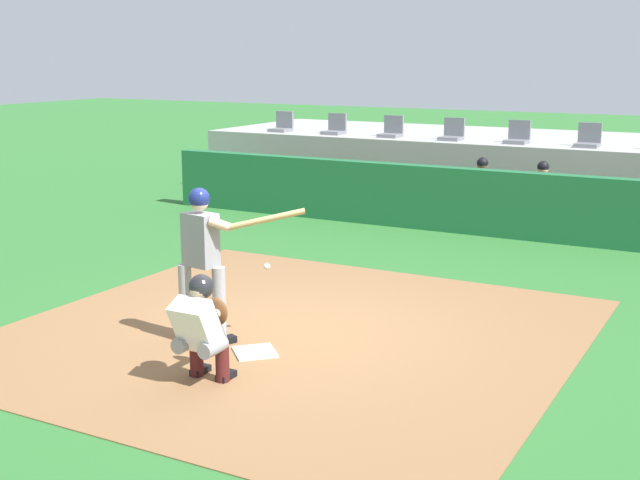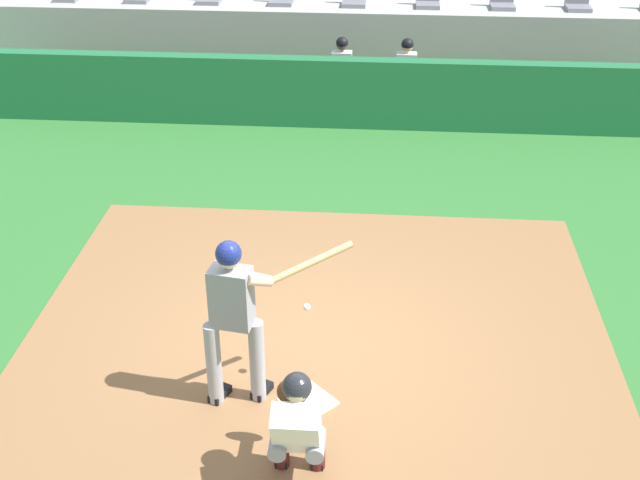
{
  "view_description": "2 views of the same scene",
  "coord_description": "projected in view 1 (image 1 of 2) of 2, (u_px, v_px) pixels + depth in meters",
  "views": [
    {
      "loc": [
        4.85,
        -8.19,
        3.24
      ],
      "look_at": [
        0.0,
        0.7,
        1.0
      ],
      "focal_mm": 47.33,
      "sensor_mm": 36.0,
      "label": 1
    },
    {
      "loc": [
        0.59,
        -6.94,
        5.4
      ],
      "look_at": [
        0.0,
        0.7,
        1.0
      ],
      "focal_mm": 45.89,
      "sensor_mm": 36.0,
      "label": 2
    }
  ],
  "objects": [
    {
      "name": "stadium_seat_4",
      "position": [
        518.0,
        137.0,
        17.69
      ],
      "size": [
        0.46,
        0.46,
        0.48
      ],
      "color": "slate",
      "rests_on": "stands_platform"
    },
    {
      "name": "home_plate",
      "position": [
        255.0,
        352.0,
        9.29
      ],
      "size": [
        0.62,
        0.62,
        0.02
      ],
      "primitive_type": "cube",
      "rotation": [
        0.0,
        0.0,
        0.79
      ],
      "color": "white",
      "rests_on": "dirt_infield"
    },
    {
      "name": "dugout_wall",
      "position": [
        471.0,
        201.0,
        15.43
      ],
      "size": [
        13.0,
        0.3,
        1.2
      ],
      "primitive_type": "cube",
      "color": "#1E6638",
      "rests_on": "ground"
    },
    {
      "name": "catcher_crouched",
      "position": [
        202.0,
        325.0,
        8.37
      ],
      "size": [
        0.48,
        1.63,
        1.13
      ],
      "color": "gray",
      "rests_on": "ground"
    },
    {
      "name": "stadium_seat_3",
      "position": [
        452.0,
        134.0,
        18.37
      ],
      "size": [
        0.46,
        0.46,
        0.48
      ],
      "color": "slate",
      "rests_on": "stands_platform"
    },
    {
      "name": "batter_at_plate",
      "position": [
        204.0,
        256.0,
        9.4
      ],
      "size": [
        1.39,
        0.65,
        1.8
      ],
      "color": "#99999E",
      "rests_on": "ground"
    },
    {
      "name": "ground_plane",
      "position": [
        292.0,
        333.0,
        9.99
      ],
      "size": [
        80.0,
        80.0,
        0.0
      ],
      "primitive_type": "plane",
      "color": "#2D6B2D"
    },
    {
      "name": "stadium_seat_1",
      "position": [
        335.0,
        128.0,
        19.72
      ],
      "size": [
        0.46,
        0.46,
        0.48
      ],
      "color": "slate",
      "rests_on": "stands_platform"
    },
    {
      "name": "stands_platform",
      "position": [
        534.0,
        168.0,
        19.18
      ],
      "size": [
        15.0,
        4.4,
        1.4
      ],
      "primitive_type": "cube",
      "color": "#9E9E99",
      "rests_on": "ground"
    },
    {
      "name": "dirt_infield",
      "position": [
        292.0,
        333.0,
        9.98
      ],
      "size": [
        6.4,
        6.4,
        0.01
      ],
      "primitive_type": "cube",
      "color": "olive",
      "rests_on": "ground"
    },
    {
      "name": "dugout_player_1",
      "position": [
        540.0,
        195.0,
        15.65
      ],
      "size": [
        0.49,
        0.7,
        1.3
      ],
      "color": "#939399",
      "rests_on": "ground"
    },
    {
      "name": "stadium_seat_2",
      "position": [
        392.0,
        131.0,
        19.04
      ],
      "size": [
        0.46,
        0.46,
        0.48
      ],
      "color": "slate",
      "rests_on": "stands_platform"
    },
    {
      "name": "dugout_bench",
      "position": [
        487.0,
        213.0,
        16.37
      ],
      "size": [
        11.8,
        0.44,
        0.45
      ],
      "primitive_type": "cube",
      "color": "olive",
      "rests_on": "ground"
    },
    {
      "name": "dugout_player_0",
      "position": [
        479.0,
        190.0,
        16.2
      ],
      "size": [
        0.49,
        0.7,
        1.3
      ],
      "color": "#939399",
      "rests_on": "ground"
    },
    {
      "name": "stadium_seat_5",
      "position": [
        588.0,
        140.0,
        17.02
      ],
      "size": [
        0.46,
        0.46,
        0.48
      ],
      "color": "slate",
      "rests_on": "stands_platform"
    },
    {
      "name": "stadium_seat_0",
      "position": [
        282.0,
        126.0,
        20.39
      ],
      "size": [
        0.46,
        0.46,
        0.48
      ],
      "color": "slate",
      "rests_on": "stands_platform"
    }
  ]
}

